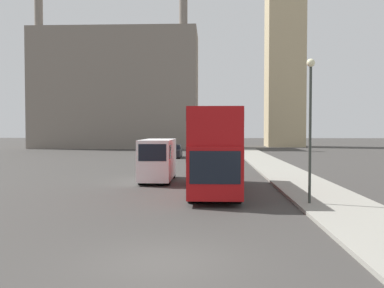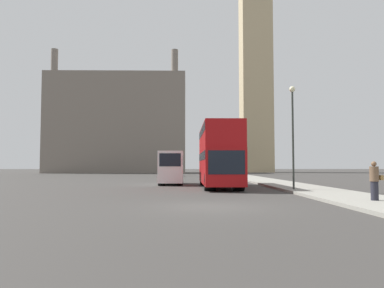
{
  "view_description": "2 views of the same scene",
  "coord_description": "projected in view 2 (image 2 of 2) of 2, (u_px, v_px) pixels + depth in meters",
  "views": [
    {
      "loc": [
        1.2,
        -10.74,
        3.41
      ],
      "look_at": [
        0.14,
        14.28,
        2.52
      ],
      "focal_mm": 40.0,
      "sensor_mm": 36.0,
      "label": 1
    },
    {
      "loc": [
        -0.97,
        -14.54,
        1.59
      ],
      "look_at": [
        -0.43,
        18.53,
        3.49
      ],
      "focal_mm": 35.0,
      "sensor_mm": 36.0,
      "label": 2
    }
  ],
  "objects": [
    {
      "name": "red_double_decker_bus",
      "position": [
        219.0,
        154.0,
        26.95
      ],
      "size": [
        2.51,
        10.04,
        4.39
      ],
      "color": "#A80F11",
      "rests_on": "ground_plane"
    },
    {
      "name": "parked_sedan",
      "position": [
        171.0,
        172.0,
        54.21
      ],
      "size": [
        1.79,
        4.68,
        1.54
      ],
      "color": "black",
      "rests_on": "ground_plane"
    },
    {
      "name": "building_block_distant",
      "position": [
        118.0,
        124.0,
        81.11
      ],
      "size": [
        29.05,
        11.6,
        25.49
      ],
      "color": "slate",
      "rests_on": "ground_plane"
    },
    {
      "name": "street_lamp",
      "position": [
        293.0,
        122.0,
        22.89
      ],
      "size": [
        0.36,
        0.36,
        6.31
      ],
      "color": "#2D332D",
      "rests_on": "sidewalk_strip"
    },
    {
      "name": "white_van",
      "position": [
        171.0,
        167.0,
        31.2
      ],
      "size": [
        1.97,
        5.42,
        2.73
      ],
      "color": "white",
      "rests_on": "ground_plane"
    },
    {
      "name": "pedestrian",
      "position": [
        375.0,
        181.0,
        15.44
      ],
      "size": [
        0.52,
        0.36,
        1.61
      ],
      "color": "#23232D",
      "rests_on": "sidewalk_strip"
    },
    {
      "name": "ground_plane",
      "position": [
        211.0,
        207.0,
        14.44
      ],
      "size": [
        300.0,
        300.0,
        0.0
      ],
      "primitive_type": "plane",
      "color": "#383533"
    },
    {
      "name": "clock_tower",
      "position": [
        255.0,
        35.0,
        88.93
      ],
      "size": [
        7.48,
        7.65,
        63.55
      ],
      "color": "tan",
      "rests_on": "ground_plane"
    }
  ]
}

